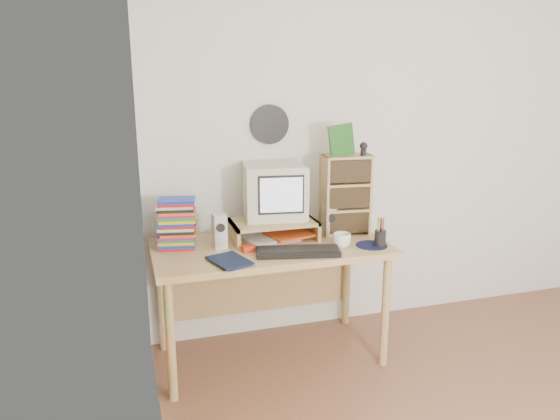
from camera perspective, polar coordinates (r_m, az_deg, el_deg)
back_wall at (r=3.89m, az=12.24°, el=6.55°), size 3.50×0.00×3.50m
left_wall at (r=1.71m, az=-11.87°, el=-4.16°), size 0.00×3.50×3.50m
curtain at (r=2.20m, az=-11.84°, el=-2.55°), size 0.00×2.20×2.20m
wall_disc at (r=3.50m, az=-1.08°, el=8.93°), size 0.25×0.02×0.25m
desk at (r=3.39m, az=-1.33°, el=-5.47°), size 1.40×0.70×0.75m
monitor_riser at (r=3.36m, az=-0.70°, el=-1.52°), size 0.52×0.30×0.12m
crt_monitor at (r=3.37m, az=-0.52°, el=1.92°), size 0.40×0.40×0.34m
speaker_left at (r=3.23m, az=-6.35°, el=-2.17°), size 0.09×0.09×0.21m
speaker_right at (r=3.44m, az=5.15°, el=-1.16°), size 0.07×0.07×0.19m
keyboard at (r=3.12m, az=1.88°, el=-4.37°), size 0.50×0.26×0.03m
dvd_stack at (r=3.25m, az=-10.68°, el=-1.39°), size 0.23×0.18×0.30m
cd_rack at (r=3.47m, az=6.92°, el=1.58°), size 0.32×0.19×0.50m
mug at (r=3.25m, az=6.48°, el=-3.17°), size 0.13×0.13×0.09m
diary at (r=2.96m, az=-6.81°, el=-5.45°), size 0.26×0.22×0.04m
mousepad at (r=3.31m, az=9.55°, el=-3.66°), size 0.22×0.22×0.00m
pen_cup at (r=3.29m, az=10.43°, el=-2.60°), size 0.07×0.07×0.14m
papers at (r=3.37m, az=-0.30°, el=-2.78°), size 0.37×0.31×0.04m
red_box at (r=3.16m, az=-3.38°, el=-4.07°), size 0.08×0.06×0.04m
game_box at (r=3.37m, az=6.42°, el=7.25°), size 0.15×0.04×0.19m
webcam at (r=3.41m, az=8.72°, el=6.34°), size 0.05×0.05×0.08m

